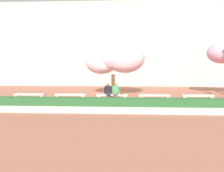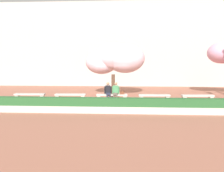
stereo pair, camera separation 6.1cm
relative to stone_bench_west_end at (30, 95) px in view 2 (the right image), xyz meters
name	(u,v)px [view 2 (the right image)]	position (x,y,z in m)	size (l,w,h in m)	color
ground_plane	(112,101)	(5.84, 0.00, -0.31)	(100.00, 100.00, 0.00)	#9E604C
building_facade	(117,46)	(5.84, 11.37, 4.35)	(28.00, 4.00, 9.32)	#B7B2A8
stone_bench_west_end	(30,95)	(0.00, 0.00, 0.00)	(2.15, 0.49, 0.45)	#BCB7AD
stone_bench_near_west	(70,96)	(2.92, 0.00, 0.00)	(2.15, 0.49, 0.45)	#BCB7AD
stone_bench_center	(112,96)	(5.84, 0.00, 0.00)	(2.15, 0.49, 0.45)	#BCB7AD
stone_bench_near_east	(154,96)	(8.76, 0.00, 0.00)	(2.15, 0.49, 0.45)	#BCB7AD
stone_bench_east_end	(198,97)	(11.68, 0.00, 0.00)	(2.15, 0.49, 0.45)	#BCB7AD
person_seated_left	(108,91)	(5.58, -0.05, 0.39)	(0.50, 0.72, 1.29)	black
person_seated_right	(116,91)	(6.11, -0.05, 0.39)	(0.51, 0.70, 1.29)	black
handbag	(122,92)	(6.56, -0.02, 0.27)	(0.30, 0.15, 0.34)	brown
cherry_tree_main	(115,59)	(5.98, 1.79, 2.62)	(4.54, 2.99, 4.16)	#513828
planter_hedge_foreground	(108,106)	(5.84, -3.74, 0.07)	(16.82, 0.50, 0.80)	#BCB7AD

